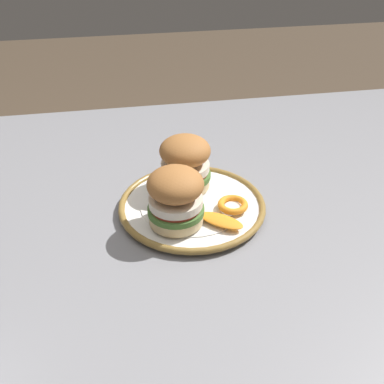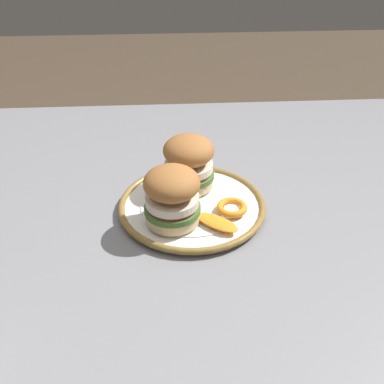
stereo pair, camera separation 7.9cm
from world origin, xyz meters
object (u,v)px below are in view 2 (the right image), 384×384
at_px(dining_table, 201,266).
at_px(sandwich_half_right, 189,162).
at_px(dinner_plate, 192,206).
at_px(sandwich_half_left, 172,194).

xyz_separation_m(dining_table, sandwich_half_right, (-0.02, 0.11, 0.16)).
height_order(dinner_plate, sandwich_half_left, sandwich_half_left).
bearing_deg(sandwich_half_right, dining_table, -81.50).
relative_size(sandwich_half_left, sandwich_half_right, 1.03).
relative_size(dining_table, sandwich_half_right, 11.76).
distance_m(dining_table, dinner_plate, 0.11).
bearing_deg(sandwich_half_right, sandwich_half_left, -108.00).
relative_size(dining_table, dinner_plate, 5.06).
relative_size(dinner_plate, sandwich_half_left, 2.25).
distance_m(dinner_plate, sandwich_half_right, 0.08).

